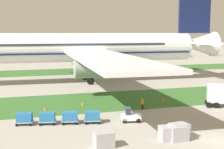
{
  "coord_description": "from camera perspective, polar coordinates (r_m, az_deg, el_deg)",
  "views": [
    {
      "loc": [
        -20.46,
        -28.53,
        11.76
      ],
      "look_at": [
        -3.72,
        27.38,
        4.0
      ],
      "focal_mm": 50.65,
      "sensor_mm": 36.0,
      "label": 1
    }
  ],
  "objects": [
    {
      "name": "uld_container_3",
      "position": [
        35.78,
        10.23,
        -10.4
      ],
      "size": [
        2.13,
        1.77,
        1.59
      ],
      "primitive_type": "cube",
      "rotation": [
        0.0,
        0.0,
        -0.09
      ],
      "color": "#A3A3A8",
      "rests_on": "ground"
    },
    {
      "name": "cargo_dolly_second",
      "position": [
        41.71,
        -7.59,
        -7.56
      ],
      "size": [
        2.45,
        1.91,
        1.55
      ],
      "rotation": [
        0.0,
        0.0,
        -1.77
      ],
      "color": "#A3A3A8",
      "rests_on": "ground"
    },
    {
      "name": "uld_container_0",
      "position": [
        33.3,
        -1.5,
        -11.63
      ],
      "size": [
        2.05,
        1.66,
        1.62
      ],
      "primitive_type": "cube",
      "rotation": [
        0.0,
        0.0,
        0.03
      ],
      "color": "#A3A3A8",
      "rests_on": "ground"
    },
    {
      "name": "airliner",
      "position": [
        74.84,
        -6.16,
        4.87
      ],
      "size": [
        72.01,
        88.26,
        23.12
      ],
      "rotation": [
        0.0,
        0.0,
        1.53
      ],
      "color": "white",
      "rests_on": "ground"
    },
    {
      "name": "taxiway_marker_0",
      "position": [
        51.72,
        -5.33,
        -5.27
      ],
      "size": [
        0.44,
        0.44,
        0.58
      ],
      "primitive_type": "cone",
      "color": "orange",
      "rests_on": "ground"
    },
    {
      "name": "ground_crew_loader",
      "position": [
        48.97,
        5.53,
        -5.22
      ],
      "size": [
        0.51,
        0.36,
        1.74
      ],
      "rotation": [
        0.0,
        0.0,
        0.47
      ],
      "color": "black",
      "rests_on": "ground"
    },
    {
      "name": "taxiway_marker_2",
      "position": [
        49.33,
        -11.99,
        -6.08
      ],
      "size": [
        0.44,
        0.44,
        0.52
      ],
      "primitive_type": "cone",
      "color": "orange",
      "rests_on": "ground"
    },
    {
      "name": "distant_tree_line",
      "position": [
        140.45,
        -4.55,
        5.45
      ],
      "size": [
        183.86,
        10.64,
        11.68
      ],
      "color": "#4C3823",
      "rests_on": "ground"
    },
    {
      "name": "taxiway_marker_1",
      "position": [
        55.78,
        9.23,
        -4.37
      ],
      "size": [
        0.44,
        0.44,
        0.63
      ],
      "primitive_type": "cone",
      "color": "orange",
      "rests_on": "ground"
    },
    {
      "name": "cargo_dolly_fourth",
      "position": [
        42.36,
        -15.52,
        -7.54
      ],
      "size": [
        2.45,
        1.91,
        1.55
      ],
      "rotation": [
        0.0,
        0.0,
        -1.77
      ],
      "color": "#A3A3A8",
      "rests_on": "ground"
    },
    {
      "name": "grass_strip_far",
      "position": [
        98.15,
        -4.52,
        0.67
      ],
      "size": [
        320.0,
        15.67,
        0.01
      ],
      "primitive_type": "cube",
      "color": "#336028",
      "rests_on": "ground"
    },
    {
      "name": "uld_container_2",
      "position": [
        36.56,
        12.04,
        -9.96
      ],
      "size": [
        2.2,
        1.86,
        1.7
      ],
      "primitive_type": "cube",
      "rotation": [
        0.0,
        0.0,
        0.14
      ],
      "color": "#A3A3A8",
      "rests_on": "ground"
    },
    {
      "name": "grass_strip_near",
      "position": [
        57.05,
        4.74,
        -4.34
      ],
      "size": [
        320.0,
        15.67,
        0.01
      ],
      "primitive_type": "cube",
      "color": "#336028",
      "rests_on": "ground"
    },
    {
      "name": "baggage_tug",
      "position": [
        42.15,
        3.33,
        -7.49
      ],
      "size": [
        2.81,
        1.79,
        1.97
      ],
      "rotation": [
        0.0,
        0.0,
        -1.77
      ],
      "color": "silver",
      "rests_on": "ground"
    },
    {
      "name": "uld_container_1",
      "position": [
        35.98,
        11.79,
        -10.29
      ],
      "size": [
        2.0,
        1.6,
        1.64
      ],
      "primitive_type": "cube",
      "rotation": [
        0.0,
        0.0,
        0.0
      ],
      "color": "#A3A3A8",
      "rests_on": "ground"
    },
    {
      "name": "cargo_dolly_third",
      "position": [
        41.94,
        -11.59,
        -7.56
      ],
      "size": [
        2.45,
        1.91,
        1.55
      ],
      "rotation": [
        0.0,
        0.0,
        -1.77
      ],
      "color": "#A3A3A8",
      "rests_on": "ground"
    },
    {
      "name": "cargo_dolly_lead",
      "position": [
        41.69,
        -3.57,
        -7.51
      ],
      "size": [
        2.45,
        1.91,
        1.55
      ],
      "rotation": [
        0.0,
        0.0,
        -1.77
      ],
      "color": "#A3A3A8",
      "rests_on": "ground"
    },
    {
      "name": "ground_plane",
      "position": [
        37.02,
        18.33,
        -11.34
      ],
      "size": [
        400.0,
        400.0,
        0.0
      ],
      "primitive_type": "plane",
      "color": "gray"
    }
  ]
}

